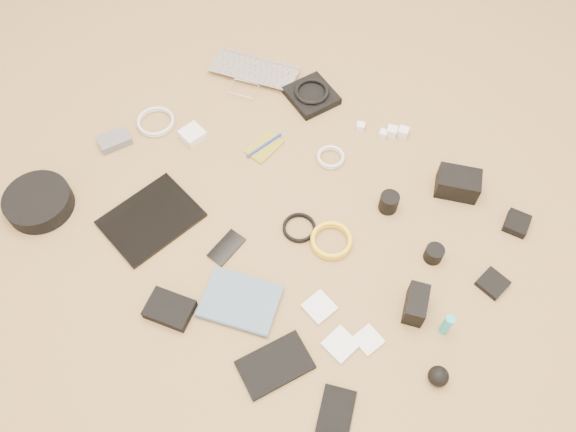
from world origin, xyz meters
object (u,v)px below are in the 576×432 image
Objects in this scene: laptop at (250,80)px; headphone_case at (39,202)px; paperback at (231,327)px; tablet at (151,219)px; phone at (227,248)px; dslr_camera at (458,183)px.

headphone_case reaches higher than laptop.
laptop is at bearing 15.92° from paperback.
paperback is at bearing -5.48° from tablet.
tablet is at bearing 54.16° from paperback.
headphone_case is (-0.17, -0.83, 0.02)m from laptop.
paperback is (0.74, 0.07, -0.02)m from headphone_case.
headphone_case is at bearing -157.04° from phone.
headphone_case reaches higher than tablet.
dslr_camera reaches higher than headphone_case.
dslr_camera is 0.76m from phone.
laptop is at bearing 111.52° from tablet.
laptop is 0.84m from dslr_camera.
tablet is at bearing -160.00° from dslr_camera.
dslr_camera is at bearing 54.03° from tablet.
paperback is at bearing -47.04° from phone.
paperback is at bearing -132.92° from dslr_camera.
phone is at bearing -74.28° from laptop.
laptop reaches higher than tablet.
dslr_camera is at bearing 40.85° from headphone_case.
laptop reaches higher than phone.
laptop is 1.51× the size of paperback.
phone is at bearing 24.80° from tablet.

